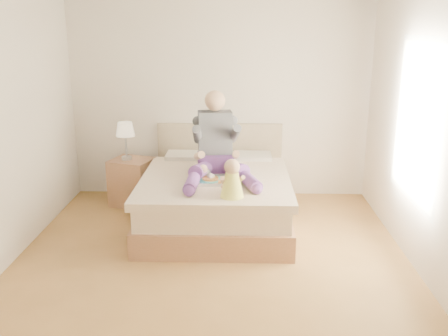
{
  "coord_description": "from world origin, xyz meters",
  "views": [
    {
      "loc": [
        0.27,
        -4.58,
        2.31
      ],
      "look_at": [
        0.1,
        0.77,
        0.75
      ],
      "focal_mm": 40.0,
      "sensor_mm": 36.0,
      "label": 1
    }
  ],
  "objects_px": {
    "nightstand": "(132,182)",
    "adult": "(217,150)",
    "tray": "(219,179)",
    "baby": "(232,181)",
    "bed": "(216,195)"
  },
  "relations": [
    {
      "from": "nightstand",
      "to": "baby",
      "type": "distance_m",
      "value": 1.97
    },
    {
      "from": "baby",
      "to": "bed",
      "type": "bearing_deg",
      "value": 89.93
    },
    {
      "from": "tray",
      "to": "baby",
      "type": "bearing_deg",
      "value": -76.62
    },
    {
      "from": "nightstand",
      "to": "baby",
      "type": "height_order",
      "value": "baby"
    },
    {
      "from": "bed",
      "to": "baby",
      "type": "bearing_deg",
      "value": -77.04
    },
    {
      "from": "bed",
      "to": "tray",
      "type": "relative_size",
      "value": 4.49
    },
    {
      "from": "nightstand",
      "to": "adult",
      "type": "xyz_separation_m",
      "value": [
        1.14,
        -0.58,
        0.59
      ]
    },
    {
      "from": "bed",
      "to": "tray",
      "type": "height_order",
      "value": "bed"
    },
    {
      "from": "adult",
      "to": "baby",
      "type": "xyz_separation_m",
      "value": [
        0.19,
        -0.81,
        -0.13
      ]
    },
    {
      "from": "adult",
      "to": "tray",
      "type": "bearing_deg",
      "value": -90.04
    },
    {
      "from": "bed",
      "to": "nightstand",
      "type": "bearing_deg",
      "value": 155.01
    },
    {
      "from": "adult",
      "to": "baby",
      "type": "bearing_deg",
      "value": -84.21
    },
    {
      "from": "nightstand",
      "to": "tray",
      "type": "height_order",
      "value": "tray"
    },
    {
      "from": "nightstand",
      "to": "adult",
      "type": "relative_size",
      "value": 0.5
    },
    {
      "from": "adult",
      "to": "tray",
      "type": "distance_m",
      "value": 0.4
    }
  ]
}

